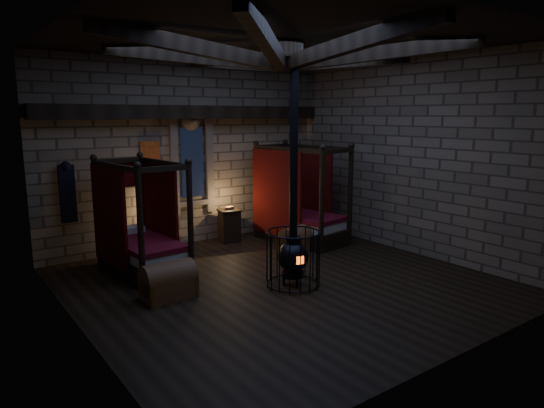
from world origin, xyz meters
TOP-DOWN VIEW (x-y plane):
  - room at (-0.00, 0.09)m, footprint 7.02×7.02m
  - bed_left at (-1.80, 2.12)m, footprint 1.23×2.12m
  - bed_right at (2.15, 2.16)m, footprint 1.46×2.32m
  - trunk_left at (-1.98, 0.48)m, footprint 0.86×0.55m
  - trunk_right at (1.47, 1.39)m, footprint 0.90×0.69m
  - nightstand_left at (-1.07, 3.09)m, footprint 0.56×0.55m
  - nightstand_right at (0.71, 3.01)m, footprint 0.57×0.55m
  - stove at (0.05, -0.26)m, footprint 0.97×0.97m

SIDE VIEW (x-z plane):
  - trunk_right at x=1.47m, z-range -0.03..0.55m
  - trunk_left at x=-1.98m, z-range -0.04..0.59m
  - nightstand_left at x=-1.07m, z-range -0.07..0.83m
  - nightstand_right at x=0.71m, z-range -0.03..0.82m
  - bed_left at x=-1.80m, z-range -0.54..1.59m
  - bed_right at x=2.15m, z-range -0.57..1.69m
  - stove at x=0.05m, z-range -1.42..2.63m
  - room at x=0.00m, z-range 1.60..5.89m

